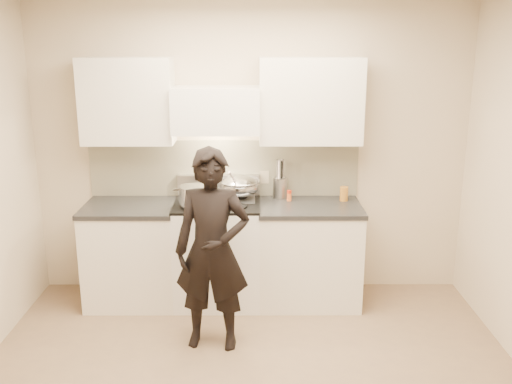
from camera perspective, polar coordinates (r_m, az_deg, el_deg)
room_shell at (r=3.90m, az=-1.52°, el=3.83°), size 4.04×3.54×2.70m
stove at (r=5.24m, az=-3.83°, el=-5.96°), size 0.76×0.65×0.96m
counter_right at (r=5.26m, az=5.28°, el=-6.08°), size 0.92×0.67×0.92m
counter_left at (r=5.35m, az=-12.24°, el=-5.98°), size 0.82×0.67×0.92m
wok at (r=5.18m, az=-1.65°, el=0.62°), size 0.38×0.46×0.30m
stock_pot at (r=4.94m, az=-6.19°, el=-0.38°), size 0.36×0.30×0.17m
utensil_crock at (r=5.28m, az=2.42°, el=0.58°), size 0.13×0.13×0.36m
spice_jar at (r=5.21m, az=3.34°, el=-0.35°), size 0.04×0.04×0.10m
oil_glass at (r=5.26m, az=8.79°, el=-0.17°), size 0.07×0.07×0.13m
person at (r=4.39m, az=-4.39°, el=-5.85°), size 0.62×0.44×1.59m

